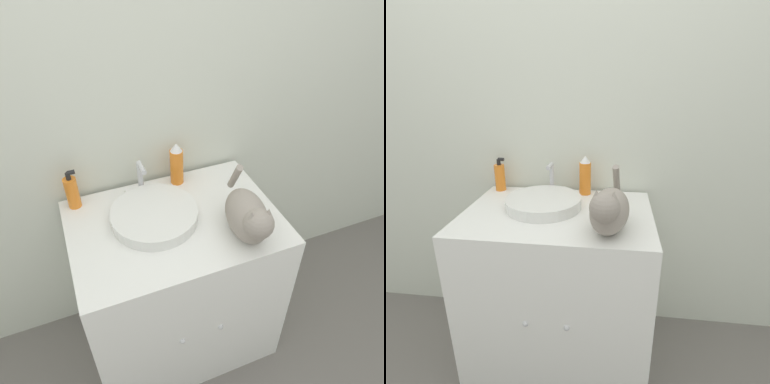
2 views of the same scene
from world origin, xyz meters
The scene contains 8 objects.
ground_plane centered at (0.00, 0.00, 0.00)m, with size 8.00×8.00×0.00m, color slate.
wall_back centered at (0.00, 0.64, 1.25)m, with size 6.00×0.05×2.50m.
vanity_cabinet centered at (0.00, 0.30, 0.41)m, with size 0.85×0.61×0.83m.
sink_basin centered at (-0.07, 0.34, 0.85)m, with size 0.35×0.35×0.05m.
faucet centered at (-0.07, 0.52, 0.90)m, with size 0.15×0.10×0.17m.
cat centered at (0.23, 0.12, 0.92)m, with size 0.19×0.38×0.24m.
soap_bottle centered at (-0.36, 0.54, 0.90)m, with size 0.06×0.05×0.18m.
spray_bottle centered at (0.10, 0.54, 0.93)m, with size 0.06×0.06×0.20m.
Camera 1 is at (-0.34, -0.75, 1.87)m, focal length 35.00 mm.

